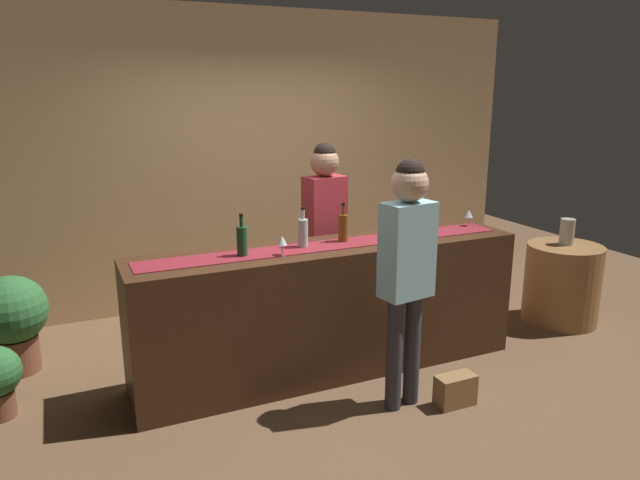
# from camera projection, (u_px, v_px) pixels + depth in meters

# --- Properties ---
(ground_plane) EXTENTS (10.00, 10.00, 0.00)m
(ground_plane) POSITION_uv_depth(u_px,v_px,m) (329.00, 369.00, 4.61)
(ground_plane) COLOR brown
(back_wall) EXTENTS (6.00, 0.12, 2.90)m
(back_wall) POSITION_uv_depth(u_px,v_px,m) (250.00, 159.00, 5.92)
(back_wall) COLOR tan
(back_wall) RESTS_ON ground
(bar_counter) EXTENTS (3.00, 0.60, 1.00)m
(bar_counter) POSITION_uv_depth(u_px,v_px,m) (330.00, 309.00, 4.48)
(bar_counter) COLOR #3D2314
(bar_counter) RESTS_ON ground
(counter_runner_cloth) EXTENTS (2.85, 0.28, 0.01)m
(counter_runner_cloth) POSITION_uv_depth(u_px,v_px,m) (330.00, 245.00, 4.36)
(counter_runner_cloth) COLOR maroon
(counter_runner_cloth) RESTS_ON bar_counter
(wine_bottle_green) EXTENTS (0.07, 0.07, 0.30)m
(wine_bottle_green) POSITION_uv_depth(u_px,v_px,m) (242.00, 240.00, 4.05)
(wine_bottle_green) COLOR #194723
(wine_bottle_green) RESTS_ON bar_counter
(wine_bottle_amber) EXTENTS (0.07, 0.07, 0.30)m
(wine_bottle_amber) POSITION_uv_depth(u_px,v_px,m) (343.00, 227.00, 4.43)
(wine_bottle_amber) COLOR brown
(wine_bottle_amber) RESTS_ON bar_counter
(wine_bottle_clear) EXTENTS (0.07, 0.07, 0.30)m
(wine_bottle_clear) POSITION_uv_depth(u_px,v_px,m) (303.00, 232.00, 4.28)
(wine_bottle_clear) COLOR #B2C6C1
(wine_bottle_clear) RESTS_ON bar_counter
(wine_glass_near_customer) EXTENTS (0.07, 0.07, 0.14)m
(wine_glass_near_customer) POSITION_uv_depth(u_px,v_px,m) (418.00, 225.00, 4.55)
(wine_glass_near_customer) COLOR silver
(wine_glass_near_customer) RESTS_ON bar_counter
(wine_glass_mid_counter) EXTENTS (0.07, 0.07, 0.14)m
(wine_glass_mid_counter) POSITION_uv_depth(u_px,v_px,m) (282.00, 241.00, 4.06)
(wine_glass_mid_counter) COLOR silver
(wine_glass_mid_counter) RESTS_ON bar_counter
(wine_glass_far_end) EXTENTS (0.07, 0.07, 0.14)m
(wine_glass_far_end) POSITION_uv_depth(u_px,v_px,m) (469.00, 214.00, 4.93)
(wine_glass_far_end) COLOR silver
(wine_glass_far_end) RESTS_ON bar_counter
(bartender) EXTENTS (0.37, 0.25, 1.71)m
(bartender) POSITION_uv_depth(u_px,v_px,m) (325.00, 220.00, 4.95)
(bartender) COLOR #26262B
(bartender) RESTS_ON ground
(customer_sipping) EXTENTS (0.37, 0.25, 1.71)m
(customer_sipping) POSITION_uv_depth(u_px,v_px,m) (407.00, 258.00, 3.83)
(customer_sipping) COLOR #33333D
(customer_sipping) RESTS_ON ground
(round_side_table) EXTENTS (0.68, 0.68, 0.74)m
(round_side_table) POSITION_uv_depth(u_px,v_px,m) (562.00, 284.00, 5.47)
(round_side_table) COLOR olive
(round_side_table) RESTS_ON ground
(vase_on_side_table) EXTENTS (0.13, 0.13, 0.24)m
(vase_on_side_table) POSITION_uv_depth(u_px,v_px,m) (567.00, 232.00, 5.39)
(vase_on_side_table) COLOR #A8A399
(vase_on_side_table) RESTS_ON round_side_table
(potted_plant_tall) EXTENTS (0.52, 0.52, 0.77)m
(potted_plant_tall) POSITION_uv_depth(u_px,v_px,m) (13.00, 317.00, 4.47)
(potted_plant_tall) COLOR brown
(potted_plant_tall) RESTS_ON ground
(handbag) EXTENTS (0.28, 0.14, 0.22)m
(handbag) POSITION_uv_depth(u_px,v_px,m) (455.00, 390.00, 4.06)
(handbag) COLOR olive
(handbag) RESTS_ON ground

